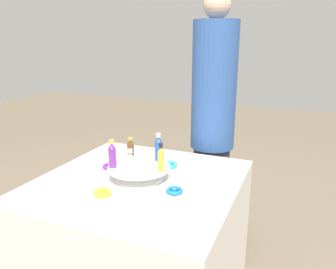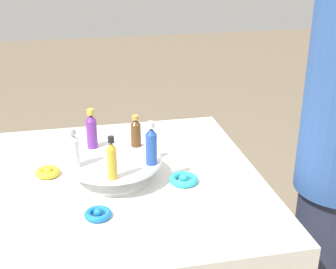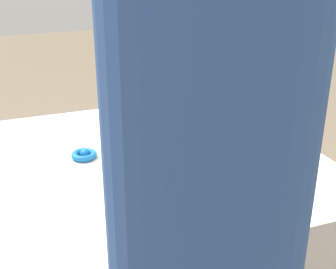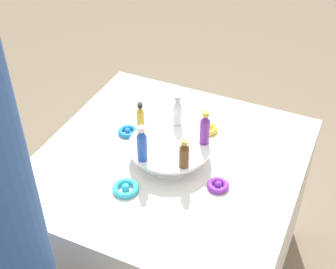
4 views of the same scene
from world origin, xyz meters
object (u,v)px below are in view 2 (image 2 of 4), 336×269
Objects in this scene: ribbon_bow_teal at (184,179)px; bottle_purple at (92,130)px; bottle_gold at (112,160)px; bottle_clear at (74,150)px; display_stand at (114,168)px; ribbon_bow_purple at (128,147)px; bottle_blue at (151,145)px; ribbon_bow_blue at (98,214)px; bottle_brown at (136,132)px; ribbon_bow_gold at (48,172)px.

bottle_purple is at bearing -123.20° from ribbon_bow_teal.
bottle_gold is 1.06× the size of bottle_clear.
bottle_purple reaches higher than bottle_gold.
ribbon_bow_purple is at bearing 161.92° from display_stand.
ribbon_bow_teal reaches higher than ribbon_bow_purple.
bottle_blue is 0.28m from ribbon_bow_blue.
ribbon_bow_blue is at bearing 15.55° from bottle_clear.
ribbon_bow_blue is (0.33, -0.01, -0.13)m from bottle_purple.
bottle_clear reaches higher than bottle_brown.
ribbon_bow_purple is at bearing 116.92° from ribbon_bow_gold.
ribbon_bow_blue is at bearing 26.92° from ribbon_bow_gold.
ribbon_bow_gold is at bearing -75.50° from bottle_purple.
bottle_gold reaches higher than ribbon_bow_blue.
ribbon_bow_teal is (0.17, 0.13, -0.11)m from bottle_brown.
bottle_blue is at bearing 118.81° from bottle_gold.
bottle_clear is (-0.03, -0.24, -0.01)m from bottle_blue.
bottle_blue is 1.77× the size of ribbon_bow_gold.
display_stand is at bearing -108.08° from ribbon_bow_teal.
bottle_blue is (-0.07, 0.13, 0.00)m from bottle_gold.
bottle_brown is at bearing 7.32° from ribbon_bow_purple.
ribbon_bow_purple is (-0.35, 0.09, -0.12)m from bottle_gold.
ribbon_bow_teal is 0.46m from ribbon_bow_gold.
bottle_clear is at bearing -39.07° from ribbon_bow_purple.
bottle_gold is at bearing 45.64° from ribbon_bow_gold.
ribbon_bow_teal is at bearing 71.92° from ribbon_bow_gold.
ribbon_bow_blue is (0.17, -0.19, -0.13)m from bottle_blue.
bottle_purple is 0.20m from ribbon_bow_gold.
ribbon_bow_gold is (0.02, -0.31, -0.11)m from bottle_brown.
ribbon_bow_teal is at bearing 56.80° from bottle_purple.
ribbon_bow_teal is (0.07, 0.22, -0.03)m from display_stand.
bottle_clear is at bearing -61.19° from bottle_brown.
bottle_blue reaches higher than bottle_clear.
bottle_purple reaches higher than ribbon_bow_blue.
bottle_clear is 1.59× the size of ribbon_bow_gold.
bottle_gold is 1.75× the size of ribbon_bow_blue.
display_stand is at bearing 172.81° from bottle_gold.
ribbon_bow_blue is (0.09, -0.06, -0.13)m from bottle_gold.
bottle_purple is 0.21m from ribbon_bow_purple.
ribbon_bow_gold is at bearing -135.69° from bottle_clear.
ribbon_bow_blue is at bearing -27.00° from bottle_brown.
display_stand is 0.16m from bottle_clear.
bottle_gold reaches higher than display_stand.
ribbon_bow_purple is (-0.29, -0.15, -0.00)m from ribbon_bow_teal.
bottle_blue is 0.15m from bottle_brown.
bottle_blue is 1.83× the size of ribbon_bow_blue.
bottle_brown is 0.24m from bottle_clear.
bottle_gold is 0.24m from bottle_purple.
bottle_blue reaches higher than bottle_purple.
bottle_gold reaches higher than ribbon_bow_gold.
bottle_blue is at bearing 64.81° from display_stand.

